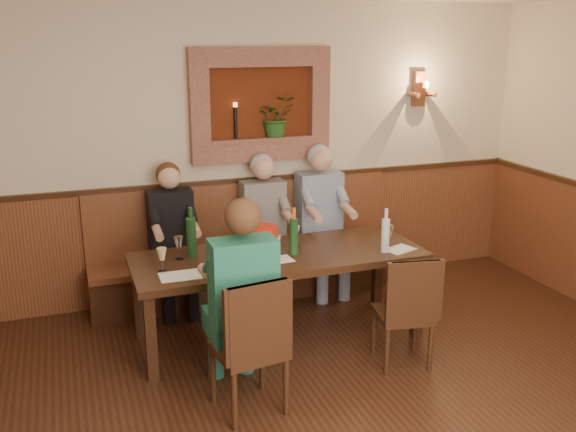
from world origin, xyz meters
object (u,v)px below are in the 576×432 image
person_bench_left (174,252)px  wine_bottle_green_b (191,236)px  chair_near_left (250,371)px  water_bottle (385,234)px  person_chair_front (241,316)px  dining_table (279,262)px  wine_bottle_green_a (294,235)px  person_bench_mid (266,241)px  spittoon_bucket (262,244)px  chair_near_right (403,332)px  bench (248,264)px  person_bench_right (322,232)px

person_bench_left → wine_bottle_green_b: size_ratio=3.36×
chair_near_left → water_bottle: size_ratio=2.69×
person_bench_left → person_chair_front: 1.63m
dining_table → wine_bottle_green_a: bearing=-24.8°
wine_bottle_green_a → person_bench_left: bearing=133.4°
person_bench_mid → water_bottle: person_bench_mid is taller
chair_near_left → spittoon_bucket: size_ratio=3.48×
dining_table → chair_near_right: chair_near_right is taller
bench → spittoon_bucket: (-0.18, -1.08, 0.57)m
wine_bottle_green_b → spittoon_bucket: bearing=-31.4°
chair_near_left → spittoon_bucket: 1.10m
dining_table → chair_near_left: (-0.54, -0.98, -0.38)m
person_bench_left → water_bottle: bearing=-34.6°
chair_near_right → person_bench_left: person_bench_left is taller
bench → person_bench_right: (0.74, -0.11, 0.28)m
bench → person_bench_mid: (0.16, -0.11, 0.26)m
chair_near_left → wine_bottle_green_a: size_ratio=2.53×
bench → person_bench_mid: 0.32m
wine_bottle_green_a → spittoon_bucket: bearing=-165.0°
dining_table → person_bench_mid: bearing=79.5°
person_bench_left → wine_bottle_green_a: 1.27m
person_chair_front → spittoon_bucket: person_chair_front is taller
wine_bottle_green_b → water_bottle: wine_bottle_green_b is taller
chair_near_right → water_bottle: bearing=90.7°
wine_bottle_green_b → chair_near_right: bearing=-32.8°
bench → water_bottle: water_bottle is taller
bench → water_bottle: bearing=-54.6°
chair_near_right → person_bench_mid: bearing=121.4°
chair_near_right → wine_bottle_green_a: bearing=143.1°
bench → spittoon_bucket: 1.23m
person_bench_left → person_bench_right: person_bench_right is taller
person_bench_left → water_bottle: size_ratio=3.75×
spittoon_bucket → person_bench_left: bearing=119.3°
chair_near_left → person_chair_front: size_ratio=0.67×
person_bench_right → wine_bottle_green_a: person_bench_right is taller
person_bench_right → chair_near_left: bearing=-125.2°
spittoon_bucket → wine_bottle_green_a: bearing=15.0°
bench → person_chair_front: person_chair_front is taller
chair_near_right → person_chair_front: bearing=-168.6°
chair_near_right → person_chair_front: 1.35m
chair_near_left → person_bench_left: person_bench_left is taller
chair_near_right → person_bench_mid: person_bench_mid is taller
water_bottle → wine_bottle_green_b: bearing=164.5°
bench → chair_near_right: bearing=-65.9°
dining_table → wine_bottle_green_a: size_ratio=6.09×
wine_bottle_green_a → person_chair_front: bearing=-132.4°
person_bench_mid → water_bottle: size_ratio=3.81×
bench → person_bench_right: 0.80m
dining_table → water_bottle: 0.91m
dining_table → water_bottle: size_ratio=6.47×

